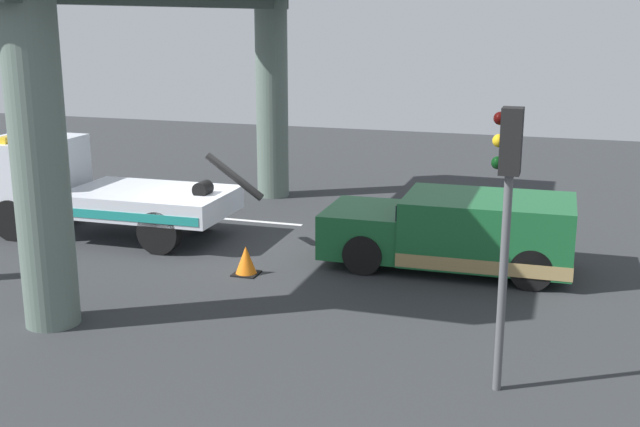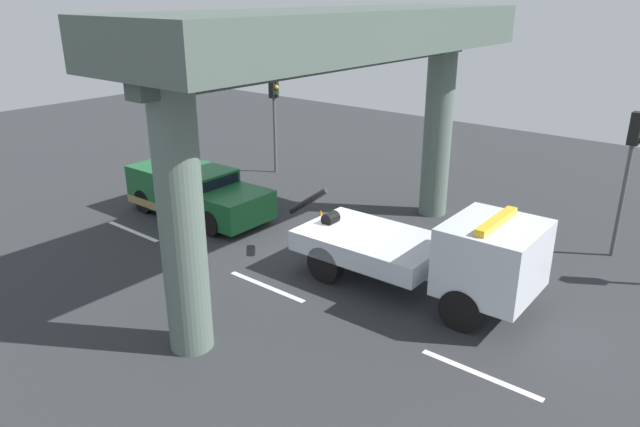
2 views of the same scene
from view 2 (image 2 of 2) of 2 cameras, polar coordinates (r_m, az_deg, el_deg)
ground_plane at (r=17.20m, az=0.19°, el=-4.43°), size 60.00×40.00×0.10m
lane_stripe_west at (r=19.94m, az=-17.71°, el=-1.65°), size 2.60×0.16×0.01m
lane_stripe_mid at (r=15.62m, az=-5.22°, el=-7.04°), size 2.60×0.16×0.01m
lane_stripe_east at (r=12.75m, az=15.24°, el=-14.80°), size 2.60×0.16×0.01m
tow_truck_white at (r=14.87m, az=11.30°, el=-3.75°), size 7.27×2.51×2.46m
towed_van_green at (r=20.66m, az=-12.09°, el=1.97°), size 5.23×2.30×1.58m
overpass_structure at (r=15.24m, az=2.20°, el=14.98°), size 3.60×12.64×6.87m
traffic_light_near at (r=24.68m, az=-4.45°, el=10.66°), size 0.39×0.32×4.06m
traffic_light_far at (r=18.38m, az=27.96°, el=5.16°), size 0.39×0.32×4.23m
traffic_cone_orange at (r=19.21m, az=0.07°, el=-0.55°), size 0.51×0.51×0.61m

